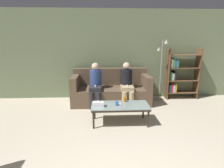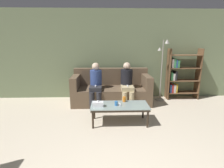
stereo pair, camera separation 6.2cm
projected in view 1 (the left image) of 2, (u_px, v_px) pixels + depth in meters
name	position (u px, v px, depth m)	size (l,w,h in m)	color
wall_back	(110.00, 55.00, 5.20)	(12.00, 0.06, 2.60)	#707F5B
couch	(111.00, 90.00, 4.93)	(2.12, 0.89, 0.94)	brown
coffee_table	(120.00, 107.00, 3.66)	(1.20, 0.55, 0.41)	#8C9E99
cup_near_left	(124.00, 99.00, 3.83)	(0.07, 0.07, 0.11)	orange
cup_near_right	(117.00, 103.00, 3.60)	(0.07, 0.07, 0.09)	#3372BF
tissue_box	(98.00, 104.00, 3.54)	(0.22, 0.12, 0.13)	white
game_remote	(120.00, 104.00, 3.65)	(0.04, 0.15, 0.02)	white
bookshelf	(178.00, 75.00, 5.21)	(0.93, 0.32, 1.50)	brown
standing_lamp	(162.00, 64.00, 4.96)	(0.31, 0.26, 1.75)	gray
seated_person_left_end	(96.00, 83.00, 4.64)	(0.31, 0.63, 1.15)	#28282D
seated_person_mid_left	(127.00, 83.00, 4.67)	(0.32, 0.64, 1.15)	tan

